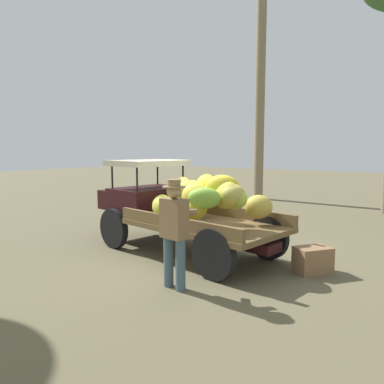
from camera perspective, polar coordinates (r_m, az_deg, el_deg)
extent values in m
plane|color=brown|center=(7.54, 0.48, -9.55)|extent=(60.00, 60.00, 0.00)
cube|color=black|center=(7.44, -0.56, -6.00)|extent=(4.02, 1.07, 0.16)
cylinder|color=black|center=(8.05, -12.02, -5.54)|extent=(0.86, 0.27, 0.85)
cylinder|color=black|center=(9.02, -3.54, -4.09)|extent=(0.86, 0.27, 0.85)
cylinder|color=black|center=(6.00, 3.30, -9.64)|extent=(0.86, 0.27, 0.85)
cylinder|color=black|center=(7.25, 11.66, -6.90)|extent=(0.86, 0.27, 0.85)
cube|color=brown|center=(7.10, 2.04, -5.14)|extent=(3.23, 2.17, 0.10)
cube|color=brown|center=(6.51, -2.70, -4.80)|extent=(2.97, 0.55, 0.22)
cube|color=brown|center=(7.68, 6.05, -3.07)|extent=(2.97, 0.55, 0.22)
cube|color=black|center=(8.27, -6.74, -1.22)|extent=(1.33, 1.67, 0.55)
cube|color=black|center=(8.98, -10.36, -1.00)|extent=(0.86, 1.16, 0.44)
cylinder|color=black|center=(8.18, -12.26, 2.47)|extent=(0.04, 0.04, 0.55)
cylinder|color=black|center=(8.96, -5.36, 2.95)|extent=(0.04, 0.04, 0.55)
cylinder|color=black|center=(7.47, -8.50, 2.15)|extent=(0.04, 0.04, 0.55)
cylinder|color=black|center=(8.31, -1.41, 2.68)|extent=(0.04, 0.04, 0.55)
cube|color=#B9B199|center=(8.20, -6.82, 4.51)|extent=(1.44, 1.69, 0.12)
ellipsoid|color=gold|center=(7.06, -4.56, -2.18)|extent=(0.81, 0.78, 0.49)
ellipsoid|color=#B6CD40|center=(6.48, 6.55, -0.95)|extent=(0.73, 0.64, 0.46)
ellipsoid|color=gold|center=(7.58, 2.63, -0.54)|extent=(0.67, 0.70, 0.54)
ellipsoid|color=gold|center=(6.69, 0.54, -0.72)|extent=(0.58, 0.60, 0.60)
ellipsoid|color=#AFC73C|center=(7.75, -1.90, -0.82)|extent=(0.69, 0.70, 0.48)
ellipsoid|color=yellow|center=(7.21, 2.10, 0.80)|extent=(0.64, 0.61, 0.58)
ellipsoid|color=gold|center=(6.57, 4.76, 0.55)|extent=(0.79, 0.77, 0.64)
ellipsoid|color=#B5CE35|center=(7.39, -0.13, 0.44)|extent=(0.72, 0.66, 0.45)
ellipsoid|color=#ADBC47|center=(7.66, -0.19, -0.84)|extent=(0.74, 0.73, 0.54)
ellipsoid|color=gold|center=(7.65, -1.29, 0.70)|extent=(0.74, 0.74, 0.57)
ellipsoid|color=gold|center=(6.91, 10.27, -2.27)|extent=(0.70, 0.69, 0.50)
ellipsoid|color=#83BE3A|center=(6.22, 1.91, -0.96)|extent=(0.71, 0.65, 0.47)
ellipsoid|color=#BCB34F|center=(6.38, 6.24, -0.41)|extent=(0.50, 0.52, 0.39)
ellipsoid|color=gold|center=(6.40, 5.29, -0.48)|extent=(0.70, 0.64, 0.57)
ellipsoid|color=yellow|center=(6.54, 0.46, -2.47)|extent=(0.49, 0.41, 0.43)
cylinder|color=#485F6E|center=(5.77, -3.66, -10.68)|extent=(0.15, 0.15, 0.78)
cylinder|color=#485F6E|center=(5.59, -1.80, -11.24)|extent=(0.15, 0.15, 0.78)
cube|color=olive|center=(5.51, -2.79, -4.11)|extent=(0.43, 0.29, 0.60)
cylinder|color=olive|center=(5.63, -2.77, -2.94)|extent=(0.29, 0.40, 0.10)
cylinder|color=olive|center=(5.49, -1.31, -3.18)|extent=(0.36, 0.35, 0.10)
sphere|color=tan|center=(5.45, -2.81, 0.12)|extent=(0.22, 0.22, 0.22)
cylinder|color=#93754F|center=(5.44, -2.81, 0.81)|extent=(0.34, 0.34, 0.02)
cylinder|color=#93754F|center=(5.43, -2.82, 1.44)|extent=(0.20, 0.20, 0.10)
cube|color=#8E6848|center=(6.72, 18.19, -9.96)|extent=(0.67, 0.71, 0.45)
cylinder|color=#837256|center=(16.15, 10.57, 18.15)|extent=(0.40, 0.40, 10.69)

